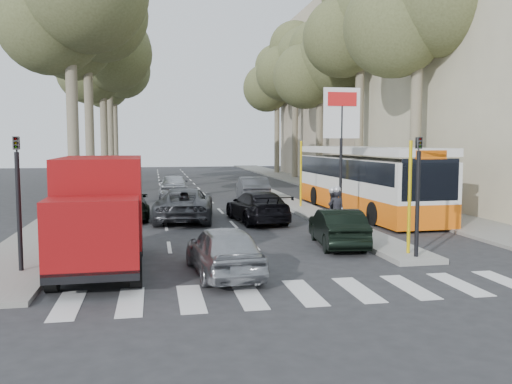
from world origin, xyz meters
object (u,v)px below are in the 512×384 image
silver_hatchback (224,250)px  red_truck (100,211)px  motorcycle (334,213)px  city_bus (364,178)px  dark_hatchback (337,227)px

silver_hatchback → red_truck: size_ratio=0.68×
motorcycle → red_truck: bearing=-155.5°
red_truck → city_bus: (11.50, 9.83, 0.10)m
silver_hatchback → dark_hatchback: 5.27m
silver_hatchback → red_truck: 3.55m
silver_hatchback → red_truck: bearing=-26.0°
city_bus → motorcycle: 6.87m
dark_hatchback → motorcycle: (0.59, 2.05, 0.22)m
red_truck → dark_hatchback: bearing=13.7°
motorcycle → silver_hatchback: bearing=-134.6°
city_bus → silver_hatchback: bearing=-128.4°
city_bus → red_truck: bearing=-141.0°
red_truck → motorcycle: 8.96m
silver_hatchback → red_truck: (-3.19, 1.24, 0.94)m
silver_hatchback → dark_hatchback: size_ratio=1.02×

